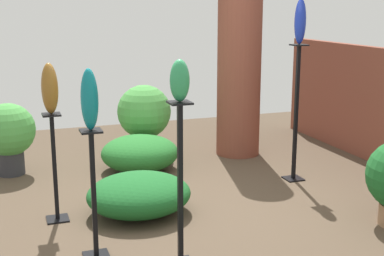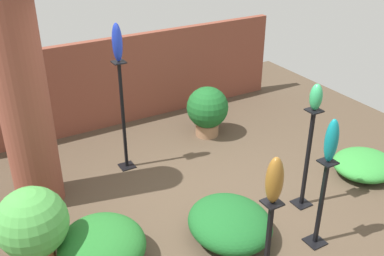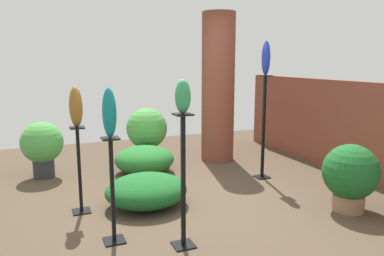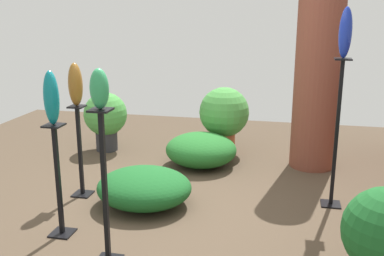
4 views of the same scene
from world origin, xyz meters
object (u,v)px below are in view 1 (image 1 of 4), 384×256
art_vase_cobalt (300,21)px  potted_plant_mid_left (144,115)px  pedestal_cobalt (296,119)px  potted_plant_front_right (9,133)px  art_vase_jade (180,81)px  pedestal_jade (180,192)px  art_vase_teal (90,99)px  brick_pillar (239,58)px  pedestal_teal (94,201)px  art_vase_bronze (50,89)px  pedestal_bronze (55,173)px

art_vase_cobalt → potted_plant_mid_left: art_vase_cobalt is taller
pedestal_cobalt → potted_plant_front_right: pedestal_cobalt is taller
art_vase_cobalt → art_vase_jade: (1.51, -1.85, -0.35)m
pedestal_jade → art_vase_teal: (-0.34, -0.59, 0.68)m
brick_pillar → pedestal_teal: brick_pillar is taller
pedestal_cobalt → art_vase_cobalt: art_vase_cobalt is taller
brick_pillar → potted_plant_mid_left: 1.43m
brick_pillar → pedestal_cobalt: (1.21, 0.15, -0.56)m
brick_pillar → art_vase_teal: 3.30m
pedestal_teal → potted_plant_mid_left: bearing=157.8°
art_vase_bronze → art_vase_jade: bearing=33.6°
art_vase_bronze → art_vase_jade: 1.46m
art_vase_teal → art_vase_jade: art_vase_jade is taller
pedestal_teal → potted_plant_front_right: pedestal_teal is taller
pedestal_bronze → potted_plant_front_right: (-1.58, -0.37, 0.04)m
brick_pillar → pedestal_teal: bearing=-43.9°
brick_pillar → pedestal_jade: brick_pillar is taller
pedestal_cobalt → art_vase_bronze: bearing=-83.4°
pedestal_bronze → art_vase_teal: size_ratio=2.16×
art_vase_jade → potted_plant_front_right: art_vase_jade is taller
pedestal_cobalt → potted_plant_front_right: size_ratio=1.81×
pedestal_teal → pedestal_bronze: bearing=-166.2°
art_vase_jade → art_vase_teal: bearing=-120.0°
art_vase_teal → potted_plant_mid_left: art_vase_teal is taller
pedestal_bronze → art_vase_jade: art_vase_jade is taller
brick_pillar → art_vase_cobalt: size_ratio=5.25×
potted_plant_mid_left → pedestal_bronze: bearing=-35.9°
pedestal_jade → art_vase_jade: 0.84m
pedestal_bronze → pedestal_cobalt: (-0.31, 2.66, 0.25)m
art_vase_bronze → potted_plant_mid_left: size_ratio=0.48×
potted_plant_mid_left → potted_plant_front_right: bearing=-82.3°
pedestal_cobalt → pedestal_jade: bearing=-50.8°
pedestal_bronze → pedestal_jade: bearing=33.6°
art_vase_jade → potted_plant_front_right: 3.16m
pedestal_jade → potted_plant_front_right: (-2.78, -1.17, -0.09)m
potted_plant_front_right → brick_pillar: bearing=88.7°
art_vase_teal → art_vase_cobalt: size_ratio=0.96×
pedestal_cobalt → pedestal_jade: (1.51, -1.85, -0.13)m
pedestal_teal → art_vase_jade: size_ratio=3.39×
pedestal_bronze → art_vase_cobalt: size_ratio=2.08×
pedestal_jade → pedestal_bronze: bearing=-146.4°
pedestal_bronze → brick_pillar: bearing=121.1°
art_vase_teal → potted_plant_mid_left: 2.97m
pedestal_cobalt → brick_pillar: bearing=-172.7°
art_vase_teal → art_vase_cobalt: bearing=115.6°
art_vase_teal → art_vase_jade: bearing=60.0°
pedestal_bronze → pedestal_cobalt: size_ratio=0.66×
potted_plant_front_right → art_vase_cobalt: bearing=67.3°
art_vase_teal → potted_plant_front_right: bearing=-166.6°
art_vase_cobalt → potted_plant_front_right: (-1.27, -3.03, -1.27)m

